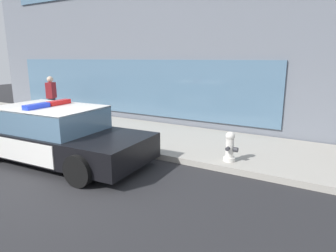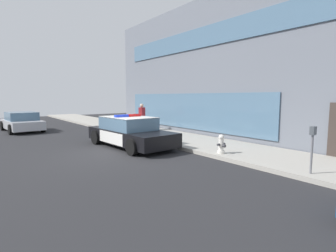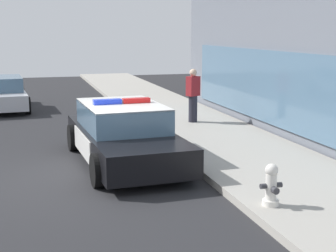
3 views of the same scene
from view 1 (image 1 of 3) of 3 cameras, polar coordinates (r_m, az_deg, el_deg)
ground at (r=6.60m, az=-22.08°, el=-10.89°), size 48.00×48.00×0.00m
sidewalk at (r=9.51m, az=-1.95°, el=-2.17°), size 48.00×3.26×0.15m
storefront_building at (r=15.64m, az=11.81°, el=17.50°), size 20.22×10.69×7.72m
police_cruiser at (r=8.01m, az=-21.03°, el=-1.49°), size 5.03×2.35×1.49m
fire_hydrant at (r=7.17m, az=11.87°, el=-3.99°), size 0.34×0.39×0.73m
pedestrian_on_sidewalk at (r=12.72m, az=-21.55°, el=5.10°), size 0.41×0.47×1.71m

